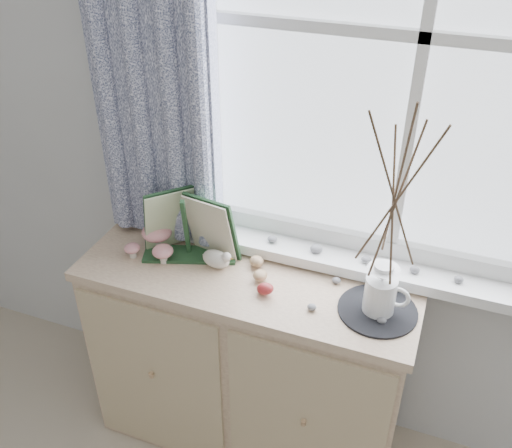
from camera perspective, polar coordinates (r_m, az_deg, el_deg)
name	(u,v)px	position (r m, az deg, el deg)	size (l,w,h in m)	color
sideboard	(248,360)	(2.27, -0.79, -13.46)	(1.20, 0.45, 0.85)	beige
botanical_book	(184,229)	(1.99, -7.23, -0.55)	(0.39, 0.13, 0.27)	#204325
toadstool_cluster	(156,239)	(2.09, -10.01, -1.46)	(0.19, 0.16, 0.10)	white
wooden_eggs	(261,275)	(1.95, 0.46, -5.10)	(0.13, 0.17, 0.06)	tan
songbird_figurine	(216,258)	(2.00, -4.02, -3.41)	(0.14, 0.06, 0.07)	silver
crocheted_doily	(377,310)	(1.88, 12.05, -8.45)	(0.25, 0.25, 0.01)	black
twig_pitcher	(396,194)	(1.63, 13.80, 2.93)	(0.28, 0.28, 0.76)	white
sideboard_pebbles	(333,293)	(1.91, 7.70, -6.81)	(0.33, 0.23, 0.02)	gray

